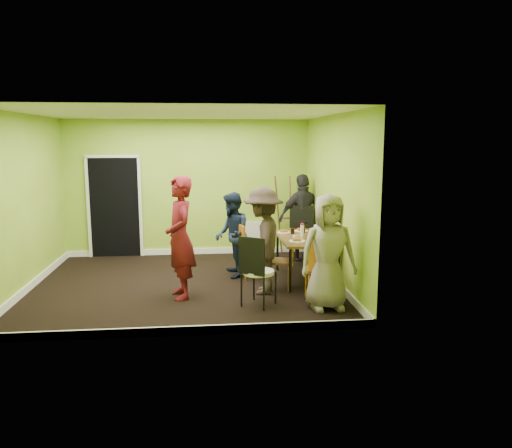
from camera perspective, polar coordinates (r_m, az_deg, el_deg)
The scene contains 28 objects.
ground at distance 8.49m, azimuth -8.02°, elevation -6.82°, with size 5.00×5.00×0.00m, color black.
room_walls at distance 8.31m, azimuth -8.33°, elevation -0.19°, with size 5.04×4.54×2.82m.
dining_table at distance 8.55m, azimuth 5.74°, elevation -1.86°, with size 0.90×1.50×0.75m.
chair_left_far at distance 8.65m, azimuth -1.04°, elevation -2.78°, with size 0.48×0.47×0.95m.
chair_left_near at distance 8.09m, azimuth 2.17°, elevation -3.61°, with size 0.49×0.49×0.96m.
chair_back_end at distance 9.80m, azimuth 5.23°, elevation 0.17°, with size 0.50×0.58×1.12m.
chair_front_end at distance 7.43m, azimuth 7.41°, elevation -4.53°, with size 0.46×0.47×1.04m.
chair_bentwood at distance 7.17m, azimuth 0.02°, elevation -5.03°, with size 0.56×0.57×1.04m.
easel at distance 10.32m, azimuth 3.83°, elevation 0.91°, with size 0.67×0.63×1.68m.
plate_near_left at distance 8.91m, azimuth 3.20°, elevation -0.96°, with size 0.24×0.24×0.01m, color white.
plate_near_right at distance 8.16m, azimuth 4.70°, elevation -1.97°, with size 0.27×0.27×0.01m, color white.
plate_far_back at distance 9.09m, azimuth 5.19°, elevation -0.77°, with size 0.24×0.24×0.01m, color white.
plate_far_front at distance 8.03m, azimuth 6.60°, elevation -2.18°, with size 0.22×0.22×0.01m, color white.
plate_wall_back at distance 8.82m, azimuth 7.30°, elevation -1.13°, with size 0.22×0.22×0.01m, color white.
plate_wall_front at distance 8.37m, azimuth 8.21°, elevation -1.74°, with size 0.22×0.22×0.01m, color white.
thermos at distance 8.54m, azimuth 5.29°, elevation -0.79°, with size 0.06×0.06×0.21m, color white.
blue_bottle at distance 8.29m, azimuth 7.88°, elevation -1.26°, with size 0.08×0.08×0.18m, color #1731AF.
orange_bottle at distance 8.62m, azimuth 5.01°, elevation -1.14°, with size 0.04×0.04×0.07m, color orange.
glass_mid at distance 8.78m, azimuth 4.20°, elevation -0.87°, with size 0.06×0.06×0.09m, color black.
glass_back at distance 8.92m, azimuth 5.45°, elevation -0.67°, with size 0.06×0.06×0.10m, color black.
glass_front at distance 8.10m, azimuth 6.84°, elevation -1.77°, with size 0.07×0.07×0.10m, color black.
cup_a at distance 8.27m, azimuth 4.58°, elevation -1.54°, with size 0.11×0.11×0.09m, color white.
cup_b at distance 8.63m, azimuth 6.37°, elevation -1.07°, with size 0.10×0.10×0.10m, color white.
person_standing at distance 7.60m, azimuth -8.67°, elevation -1.56°, with size 0.68×0.45×1.86m, color maroon.
person_left_far at distance 8.73m, azimuth -2.75°, elevation -1.25°, with size 0.72×0.56×1.49m, color #131D31.
person_left_near at distance 7.77m, azimuth 0.81°, elevation -1.93°, with size 1.08×0.62×1.67m, color #302420.
person_back_end at distance 9.95m, azimuth 5.41°, elevation 0.75°, with size 1.01×0.42×1.73m, color black.
person_front_end at distance 7.11m, azimuth 8.24°, elevation -3.20°, with size 0.81×0.52×1.65m, color gray.
Camera 1 is at (0.34, -8.14, 2.39)m, focal length 35.00 mm.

